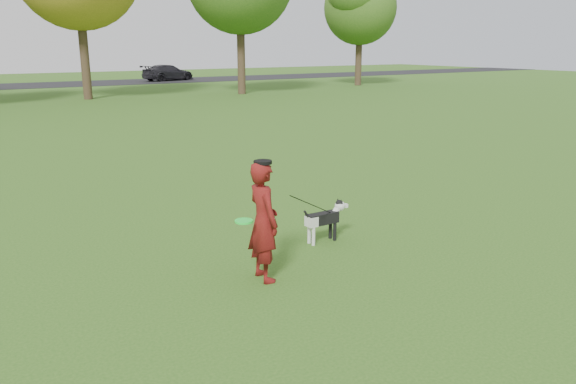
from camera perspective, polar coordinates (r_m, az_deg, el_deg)
ground at (r=8.04m, az=-2.28°, el=-7.09°), size 120.00×120.00×0.00m
man at (r=7.22m, az=-2.51°, el=-3.02°), size 0.42×0.60×1.58m
dog at (r=8.75m, az=3.85°, el=-2.54°), size 0.85×0.17×0.65m
car_right at (r=49.76m, az=-12.09°, el=11.78°), size 4.87×2.95×1.32m
man_held_items at (r=8.03m, az=2.52°, el=-1.34°), size 2.11×0.92×1.15m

